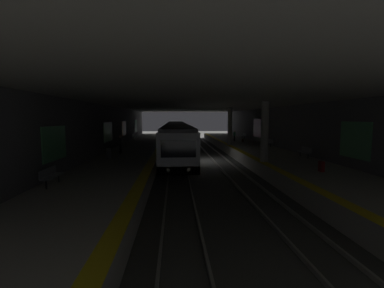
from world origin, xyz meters
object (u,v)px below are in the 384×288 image
(bench_left_far, at_px, (244,135))
(person_waiting_near, at_px, (266,139))
(bench_right_mid, at_px, (134,136))
(bench_left_mid, at_px, (269,142))
(bench_right_near, at_px, (51,175))
(pillar_far, at_px, (230,126))
(bench_left_near, at_px, (305,151))
(metro_train, at_px, (176,135))
(person_walking_mid, at_px, (234,136))
(person_standing_far, at_px, (120,144))
(backpack_on_floor, at_px, (243,140))
(suitcase_rolling, at_px, (321,166))
(trash_bin, at_px, (109,153))
(pillar_near, at_px, (265,132))

(bench_left_far, bearing_deg, person_waiting_near, 178.12)
(bench_right_mid, bearing_deg, bench_left_mid, -121.83)
(bench_right_near, bearing_deg, pillar_far, -34.30)
(bench_left_near, xyz_separation_m, person_waiting_near, (8.65, 0.37, 0.31))
(metro_train, bearing_deg, bench_left_mid, -117.42)
(person_walking_mid, bearing_deg, bench_right_mid, 76.05)
(bench_left_near, xyz_separation_m, bench_right_mid, (19.11, 17.07, 0.00))
(metro_train, height_order, bench_left_far, metro_train)
(person_standing_far, bearing_deg, backpack_on_floor, -52.44)
(bench_left_far, distance_m, bench_right_mid, 17.09)
(person_waiting_near, bearing_deg, bench_left_far, -1.88)
(bench_right_near, bearing_deg, bench_left_near, -64.28)
(metro_train, distance_m, person_waiting_near, 11.70)
(pillar_far, height_order, suitcase_rolling, pillar_far)
(bench_left_mid, relative_size, backpack_on_floor, 4.25)
(trash_bin, bearing_deg, bench_right_near, 175.15)
(pillar_near, xyz_separation_m, metro_train, (15.98, 6.55, -1.30))
(bench_left_far, height_order, trash_bin, bench_left_far)
(bench_right_mid, relative_size, trash_bin, 2.00)
(person_walking_mid, bearing_deg, person_standing_far, 131.82)
(bench_left_near, relative_size, backpack_on_floor, 4.25)
(pillar_near, distance_m, metro_train, 17.32)
(suitcase_rolling, bearing_deg, bench_left_far, -4.22)
(bench_left_near, distance_m, suitcase_rolling, 6.15)
(metro_train, bearing_deg, suitcase_rolling, -156.09)
(bench_left_mid, bearing_deg, suitcase_rolling, 172.46)
(pillar_far, distance_m, suitcase_rolling, 16.79)
(pillar_far, xyz_separation_m, backpack_on_floor, (3.85, -2.63, -2.08))
(bench_left_near, distance_m, bench_left_mid, 8.51)
(pillar_near, xyz_separation_m, bench_left_far, (21.79, -4.18, -1.75))
(pillar_far, bearing_deg, trash_bin, 130.11)
(person_standing_far, bearing_deg, person_walking_mid, -48.18)
(bench_right_mid, height_order, suitcase_rolling, suitcase_rolling)
(pillar_near, relative_size, bench_left_far, 2.68)
(bench_right_near, relative_size, bench_right_mid, 1.00)
(bench_right_near, bearing_deg, suitcase_rolling, -81.10)
(bench_left_mid, xyz_separation_m, trash_bin, (-8.08, 16.33, -0.10))
(bench_right_near, relative_size, trash_bin, 2.00)
(person_walking_mid, xyz_separation_m, suitcase_rolling, (-21.33, -0.60, -0.49))
(bench_left_mid, relative_size, bench_right_near, 1.00)
(person_waiting_near, height_order, backpack_on_floor, person_waiting_near)
(pillar_near, height_order, bench_left_mid, pillar_near)
(bench_left_mid, height_order, person_standing_far, person_standing_far)
(bench_right_near, relative_size, person_walking_mid, 1.12)
(metro_train, bearing_deg, trash_bin, 157.69)
(bench_left_far, bearing_deg, bench_left_mid, 180.00)
(person_waiting_near, xyz_separation_m, backpack_on_floor, (5.87, 1.19, -0.64))
(person_waiting_near, xyz_separation_m, trash_bin, (-8.21, 15.97, -0.41))
(person_waiting_near, bearing_deg, backpack_on_floor, 11.41)
(pillar_far, xyz_separation_m, bench_left_near, (-10.67, -4.18, -1.75))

